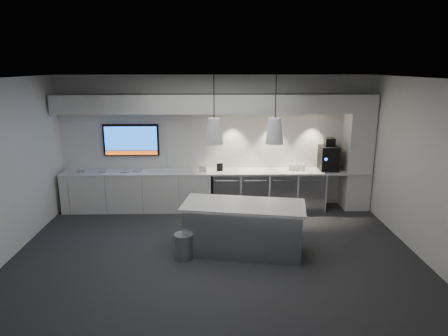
{
  "coord_description": "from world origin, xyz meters",
  "views": [
    {
      "loc": [
        0.0,
        -6.49,
        3.19
      ],
      "look_at": [
        0.17,
        1.1,
        1.24
      ],
      "focal_mm": 32.0,
      "sensor_mm": 36.0,
      "label": 1
    }
  ],
  "objects_px": {
    "coffee_machine": "(329,157)",
    "island": "(243,228)",
    "wall_tv": "(131,140)",
    "bin": "(184,246)"
  },
  "relations": [
    {
      "from": "wall_tv",
      "to": "coffee_machine",
      "type": "distance_m",
      "value": 4.47
    },
    {
      "from": "wall_tv",
      "to": "island",
      "type": "height_order",
      "value": "wall_tv"
    },
    {
      "from": "coffee_machine",
      "to": "island",
      "type": "bearing_deg",
      "value": -131.93
    },
    {
      "from": "wall_tv",
      "to": "bin",
      "type": "xyz_separation_m",
      "value": [
        1.36,
        -2.7,
        -1.34
      ]
    },
    {
      "from": "wall_tv",
      "to": "island",
      "type": "relative_size",
      "value": 0.57
    },
    {
      "from": "wall_tv",
      "to": "island",
      "type": "bearing_deg",
      "value": -45.94
    },
    {
      "from": "coffee_machine",
      "to": "bin",
      "type": "bearing_deg",
      "value": -140.51
    },
    {
      "from": "bin",
      "to": "wall_tv",
      "type": "bearing_deg",
      "value": 116.7
    },
    {
      "from": "wall_tv",
      "to": "coffee_machine",
      "type": "height_order",
      "value": "wall_tv"
    },
    {
      "from": "wall_tv",
      "to": "island",
      "type": "xyz_separation_m",
      "value": [
        2.38,
        -2.46,
        -1.11
      ]
    }
  ]
}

